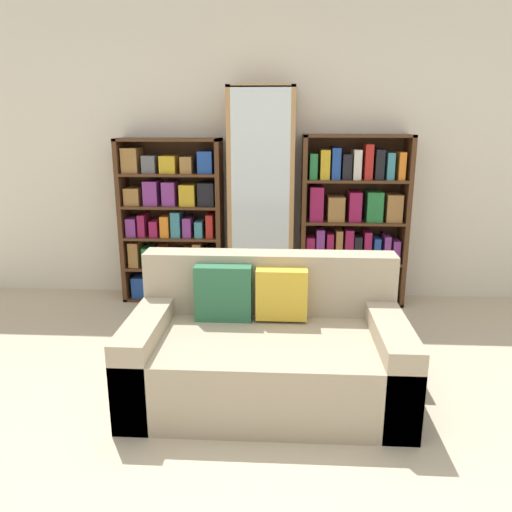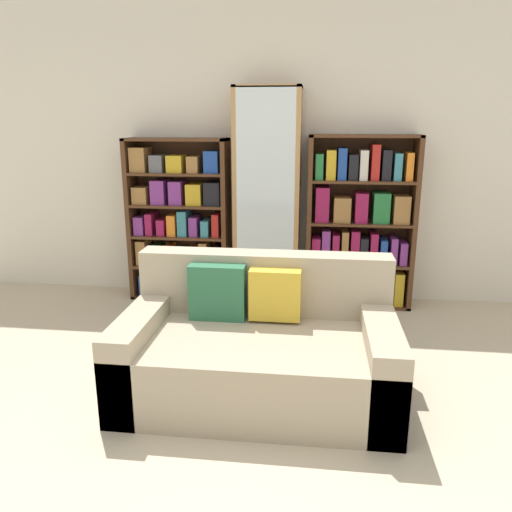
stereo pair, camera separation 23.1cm
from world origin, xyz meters
TOP-DOWN VIEW (x-y plane):
  - ground_plane at (0.00, 0.00)m, footprint 16.00×16.00m
  - wall_back at (0.00, 2.51)m, footprint 6.70×0.06m
  - couch at (-0.05, 0.63)m, footprint 1.65×0.95m
  - bookshelf_left at (-0.99, 2.30)m, footprint 0.93×0.32m
  - display_cabinet at (-0.16, 2.29)m, footprint 0.58×0.36m
  - bookshelf_right at (0.67, 2.30)m, footprint 0.95×0.32m
  - wine_bottle at (0.43, 1.73)m, footprint 0.08×0.08m

SIDE VIEW (x-z plane):
  - ground_plane at x=0.00m, z-range 0.00..0.00m
  - wine_bottle at x=0.43m, z-range -0.03..0.31m
  - couch at x=-0.05m, z-range -0.13..0.69m
  - bookshelf_left at x=-0.99m, z-range -0.02..1.48m
  - bookshelf_right at x=0.67m, z-range -0.04..1.50m
  - display_cabinet at x=-0.16m, z-range -0.01..1.93m
  - wall_back at x=0.00m, z-range 0.00..2.70m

